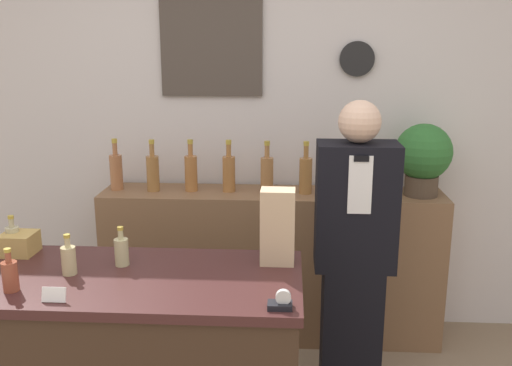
{
  "coord_description": "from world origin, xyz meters",
  "views": [
    {
      "loc": [
        0.29,
        -1.58,
        1.85
      ],
      "look_at": [
        0.12,
        1.16,
        1.15
      ],
      "focal_mm": 40.0,
      "sensor_mm": 36.0,
      "label": 1
    }
  ],
  "objects_px": {
    "tape_dispenser": "(281,303)",
    "paper_bag": "(278,227)",
    "potted_plant": "(423,156)",
    "shopkeeper": "(354,256)"
  },
  "relations": [
    {
      "from": "paper_bag",
      "to": "tape_dispenser",
      "type": "distance_m",
      "value": 0.45
    },
    {
      "from": "shopkeeper",
      "to": "tape_dispenser",
      "type": "height_order",
      "value": "shopkeeper"
    },
    {
      "from": "potted_plant",
      "to": "tape_dispenser",
      "type": "distance_m",
      "value": 1.66
    },
    {
      "from": "potted_plant",
      "to": "paper_bag",
      "type": "height_order",
      "value": "potted_plant"
    },
    {
      "from": "paper_bag",
      "to": "tape_dispenser",
      "type": "xyz_separation_m",
      "value": [
        0.02,
        -0.43,
        -0.14
      ]
    },
    {
      "from": "potted_plant",
      "to": "tape_dispenser",
      "type": "relative_size",
      "value": 4.76
    },
    {
      "from": "shopkeeper",
      "to": "tape_dispenser",
      "type": "xyz_separation_m",
      "value": [
        -0.35,
        -0.83,
        0.14
      ]
    },
    {
      "from": "shopkeeper",
      "to": "tape_dispenser",
      "type": "distance_m",
      "value": 0.91
    },
    {
      "from": "shopkeeper",
      "to": "paper_bag",
      "type": "xyz_separation_m",
      "value": [
        -0.38,
        -0.4,
        0.28
      ]
    },
    {
      "from": "tape_dispenser",
      "to": "paper_bag",
      "type": "bearing_deg",
      "value": 93.21
    }
  ]
}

